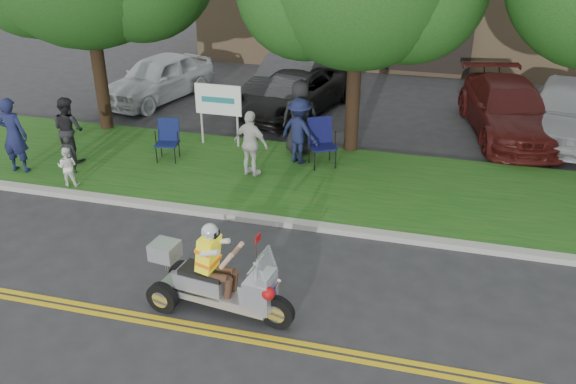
% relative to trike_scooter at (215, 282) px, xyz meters
% --- Properties ---
extents(ground, '(120.00, 120.00, 0.00)m').
position_rel_trike_scooter_xyz_m(ground, '(0.51, -0.01, -0.57)').
color(ground, '#28282B').
rests_on(ground, ground).
extents(centerline_near, '(60.00, 0.10, 0.01)m').
position_rel_trike_scooter_xyz_m(centerline_near, '(0.51, -0.59, -0.57)').
color(centerline_near, gold).
rests_on(centerline_near, ground).
extents(centerline_far, '(60.00, 0.10, 0.01)m').
position_rel_trike_scooter_xyz_m(centerline_far, '(0.51, -0.43, -0.57)').
color(centerline_far, gold).
rests_on(centerline_far, ground).
extents(curb, '(60.00, 0.25, 0.12)m').
position_rel_trike_scooter_xyz_m(curb, '(0.51, 3.04, -0.51)').
color(curb, '#A8A89E').
rests_on(curb, ground).
extents(grass_verge, '(60.00, 4.00, 0.10)m').
position_rel_trike_scooter_xyz_m(grass_verge, '(0.51, 5.19, -0.52)').
color(grass_verge, '#154F15').
rests_on(grass_verge, ground).
extents(commercial_building, '(18.00, 8.20, 4.00)m').
position_rel_trike_scooter_xyz_m(commercial_building, '(2.51, 18.96, 1.44)').
color(commercial_building, '#9E7F5B').
rests_on(commercial_building, ground).
extents(business_sign, '(1.25, 0.06, 1.75)m').
position_rel_trike_scooter_xyz_m(business_sign, '(-2.39, 6.59, 0.68)').
color(business_sign, silver).
rests_on(business_sign, ground).
extents(trike_scooter, '(2.51, 0.92, 1.64)m').
position_rel_trike_scooter_xyz_m(trike_scooter, '(0.00, 0.00, 0.00)').
color(trike_scooter, black).
rests_on(trike_scooter, ground).
extents(lawn_chair_a, '(0.62, 0.64, 1.02)m').
position_rel_trike_scooter_xyz_m(lawn_chair_a, '(-3.32, 5.41, 0.10)').
color(lawn_chair_a, black).
rests_on(lawn_chair_a, grass_verge).
extents(lawn_chair_b, '(0.84, 0.85, 1.16)m').
position_rel_trike_scooter_xyz_m(lawn_chair_b, '(0.45, 6.07, 0.19)').
color(lawn_chair_b, black).
rests_on(lawn_chair_b, grass_verge).
extents(spectator_adult_left, '(0.69, 0.47, 1.83)m').
position_rel_trike_scooter_xyz_m(spectator_adult_left, '(-6.49, 3.78, 0.45)').
color(spectator_adult_left, '#191E47').
rests_on(spectator_adult_left, grass_verge).
extents(spectator_adult_mid, '(0.94, 0.83, 1.62)m').
position_rel_trike_scooter_xyz_m(spectator_adult_mid, '(-5.64, 4.70, 0.35)').
color(spectator_adult_mid, black).
rests_on(spectator_adult_mid, grass_verge).
extents(spectator_adult_right, '(1.00, 0.65, 1.59)m').
position_rel_trike_scooter_xyz_m(spectator_adult_right, '(-1.00, 4.99, 0.33)').
color(spectator_adult_right, silver).
rests_on(spectator_adult_right, grass_verge).
extents(spectator_chair_a, '(1.22, 0.99, 1.64)m').
position_rel_trike_scooter_xyz_m(spectator_chair_a, '(-0.09, 6.03, 0.35)').
color(spectator_chair_a, '#171C40').
rests_on(spectator_chair_a, grass_verge).
extents(spectator_chair_b, '(0.99, 0.71, 1.89)m').
position_rel_trike_scooter_xyz_m(spectator_chair_b, '(-0.23, 6.67, 0.48)').
color(spectator_chair_b, black).
rests_on(spectator_chair_b, grass_verge).
extents(child_left, '(0.40, 0.33, 0.94)m').
position_rel_trike_scooter_xyz_m(child_left, '(-5.22, 3.98, 0.00)').
color(child_left, black).
rests_on(child_left, grass_verge).
extents(child_right, '(0.52, 0.44, 0.93)m').
position_rel_trike_scooter_xyz_m(child_right, '(-4.88, 3.39, -0.00)').
color(child_right, white).
rests_on(child_right, grass_verge).
extents(parked_car_far_left, '(2.82, 4.56, 1.45)m').
position_rel_trike_scooter_xyz_m(parked_car_far_left, '(-5.78, 9.98, 0.15)').
color(parked_car_far_left, silver).
rests_on(parked_car_far_left, ground).
extents(parked_car_left, '(2.26, 4.99, 1.59)m').
position_rel_trike_scooter_xyz_m(parked_car_left, '(-1.49, 10.86, 0.22)').
color(parked_car_left, '#333336').
rests_on(parked_car_left, ground).
extents(parked_car_mid, '(3.24, 5.06, 1.30)m').
position_rel_trike_scooter_xyz_m(parked_car_mid, '(-1.22, 9.86, 0.08)').
color(parked_car_mid, black).
rests_on(parked_car_mid, ground).
extents(parked_car_right, '(3.00, 5.34, 1.46)m').
position_rel_trike_scooter_xyz_m(parked_car_right, '(5.01, 9.62, 0.16)').
color(parked_car_right, '#451210').
rests_on(parked_car_right, ground).
extents(parked_car_far_right, '(2.97, 5.00, 1.60)m').
position_rel_trike_scooter_xyz_m(parked_car_far_right, '(6.45, 9.78, 0.23)').
color(parked_car_far_right, '#9EA0A5').
rests_on(parked_car_far_right, ground).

